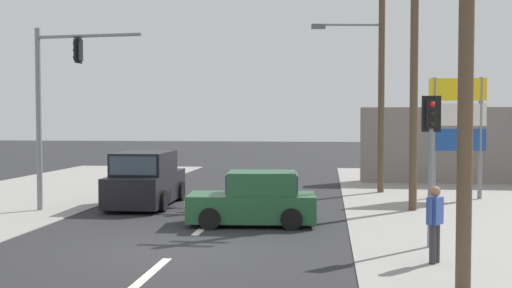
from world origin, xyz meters
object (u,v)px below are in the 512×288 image
Objects in this scene: utility_pole_background_right at (378,68)px; pedestrian_at_kerb at (435,220)px; utility_pole_midground_right at (414,66)px; traffic_signal_mast at (53,94)px; pedestal_signal_right_kerb at (431,145)px; hatchback_oncoming_mid at (255,200)px; shopping_plaza_sign at (457,120)px; suv_receding_far at (146,180)px.

pedestrian_at_kerb is at bearing -89.10° from utility_pole_background_right.
traffic_signal_mast is (-11.70, -1.49, -0.94)m from utility_pole_midground_right.
utility_pole_background_right is 13.02m from pedestrian_at_kerb.
pedestal_signal_right_kerb is 5.42m from hatchback_oncoming_mid.
traffic_signal_mast is 7.73m from hatchback_oncoming_mid.
hatchback_oncoming_mid is (-4.09, -8.14, -4.44)m from utility_pole_background_right.
hatchback_oncoming_mid is (6.84, -1.77, -3.13)m from traffic_signal_mast.
suv_receding_far is at bearing -164.40° from shopping_plaza_sign.
traffic_signal_mast is 12.18m from pedestal_signal_right_kerb.
hatchback_oncoming_mid is (-4.46, 2.56, -1.71)m from pedestal_signal_right_kerb.
hatchback_oncoming_mid is at bearing -38.30° from suv_receding_far.
utility_pole_midground_right is 8.39m from pedestrian_at_kerb.
utility_pole_midground_right is 5.56× the size of pedestrian_at_kerb.
pedestal_signal_right_kerb is (11.30, -4.33, -1.42)m from traffic_signal_mast.
hatchback_oncoming_mid is 2.30× the size of pedestrian_at_kerb.
pedestal_signal_right_kerb is at bearing -34.20° from suv_receding_far.
traffic_signal_mast reaches higher than suv_receding_far.
pedestal_signal_right_kerb is 0.95× the size of hatchback_oncoming_mid.
utility_pole_background_right is 11.04m from pedestal_signal_right_kerb.
suv_receding_far is 2.82× the size of pedestrian_at_kerb.
pedestal_signal_right_kerb is at bearing -105.18° from shopping_plaza_sign.
shopping_plaza_sign is at bearing -30.43° from utility_pole_background_right.
traffic_signal_mast is at bearing -149.78° from utility_pole_background_right.
utility_pole_background_right reaches higher than traffic_signal_mast.
hatchback_oncoming_mid is 0.82× the size of suv_receding_far.
shopping_plaza_sign is at bearing 43.17° from hatchback_oncoming_mid.
shopping_plaza_sign is (13.75, 4.71, -0.85)m from traffic_signal_mast.
shopping_plaza_sign reaches higher than suv_receding_far.
hatchback_oncoming_mid is (-6.91, -6.48, -2.28)m from shopping_plaza_sign.
utility_pole_midground_right is at bearing 7.25° from traffic_signal_mast.
pedestal_signal_right_kerb is at bearing 83.90° from pedestrian_at_kerb.
utility_pole_background_right reaches higher than pedestrian_at_kerb.
utility_pole_midground_right is 4.95m from utility_pole_background_right.
pedestal_signal_right_kerb is at bearing -20.95° from traffic_signal_mast.
utility_pole_midground_right is at bearing 86.10° from pedestal_signal_right_kerb.
traffic_signal_mast reaches higher than shopping_plaza_sign.
pedestal_signal_right_kerb is (-0.40, -5.81, -2.35)m from utility_pole_midground_right.
hatchback_oncoming_mid is at bearing 135.66° from pedestrian_at_kerb.
shopping_plaza_sign is (2.06, 3.22, -1.79)m from utility_pole_midground_right.
pedestal_signal_right_kerb is at bearing -88.04° from utility_pole_background_right.
utility_pole_background_right reaches higher than pedestal_signal_right_kerb.
traffic_signal_mast reaches higher than pedestrian_at_kerb.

